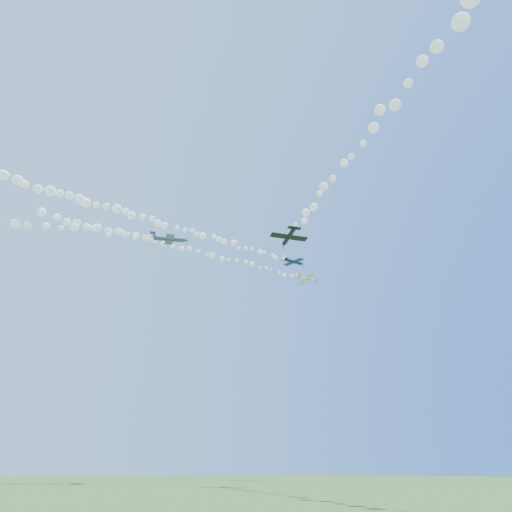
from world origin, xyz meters
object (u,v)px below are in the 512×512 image
plane_grey (169,239)px  plane_white (307,279)px  plane_black (289,236)px  plane_navy (293,262)px

plane_grey → plane_white: bearing=28.0°
plane_black → plane_navy: bearing=-23.1°
plane_white → plane_navy: plane_navy is taller
plane_white → plane_black: 47.78m
plane_white → plane_grey: plane_white is taller
plane_navy → plane_grey: plane_navy is taller
plane_navy → plane_black: (-24.39, -35.88, -16.23)m
plane_black → plane_white: bearing=-27.4°
plane_white → plane_navy: size_ratio=0.88×
plane_navy → plane_grey: (-38.16, -10.70, -7.98)m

